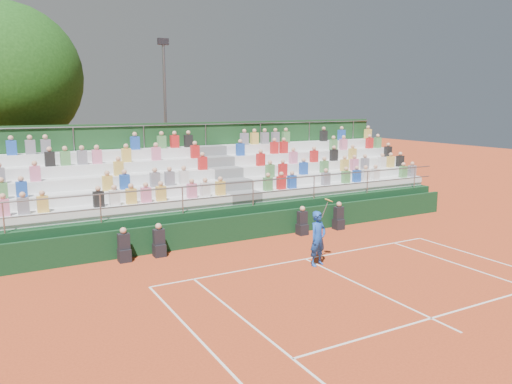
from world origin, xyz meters
TOP-DOWN VIEW (x-y plane):
  - ground at (0.00, 0.00)m, footprint 90.00×90.00m
  - courtside_wall at (0.00, 3.20)m, footprint 20.00×0.15m
  - line_officials at (-1.12, 2.75)m, footprint 9.50×0.40m
  - grandstand at (0.01, 6.43)m, footprint 20.00×5.20m
  - tennis_player at (-0.01, -0.72)m, footprint 0.91×0.59m
  - tree_east at (-8.08, 12.78)m, footprint 6.79×6.79m
  - floodlight_mast at (-0.08, 13.98)m, footprint 0.60×0.25m

SIDE VIEW (x-z plane):
  - ground at x=0.00m, z-range 0.00..0.00m
  - line_officials at x=-1.12m, z-range -0.12..1.07m
  - courtside_wall at x=0.00m, z-range 0.00..1.00m
  - tennis_player at x=-0.01m, z-range -0.19..2.02m
  - grandstand at x=0.01m, z-range -1.12..3.28m
  - floodlight_mast at x=-0.08m, z-range 0.68..9.51m
  - tree_east at x=-8.08m, z-range 1.53..11.41m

